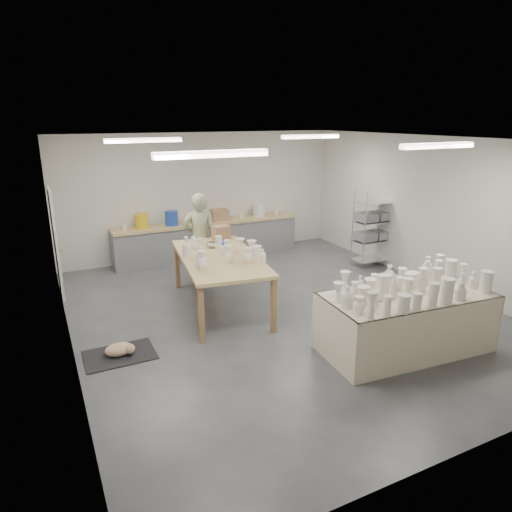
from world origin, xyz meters
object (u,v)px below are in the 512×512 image
work_table (221,256)px  drying_table (405,319)px  potter (200,239)px  red_stool (197,265)px

work_table → drying_table: bearing=-47.1°
potter → work_table: bearing=102.9°
drying_table → red_stool: 4.70m
work_table → potter: (0.09, 1.39, -0.03)m
drying_table → red_stool: (-1.76, 4.36, -0.20)m
drying_table → work_table: bearing=129.1°
drying_table → work_table: 3.31m
red_stool → drying_table: bearing=-68.0°
drying_table → potter: potter is taller
work_table → red_stool: work_table is taller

